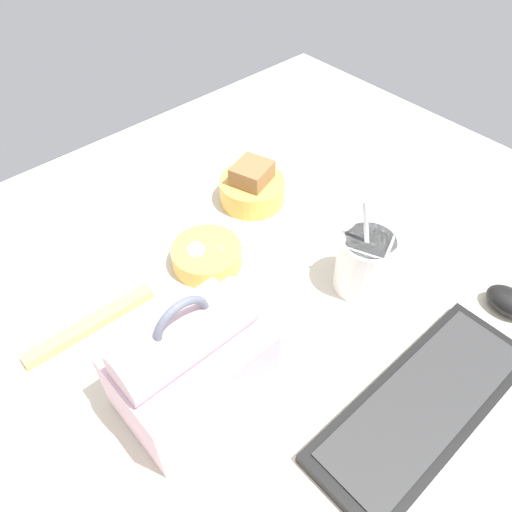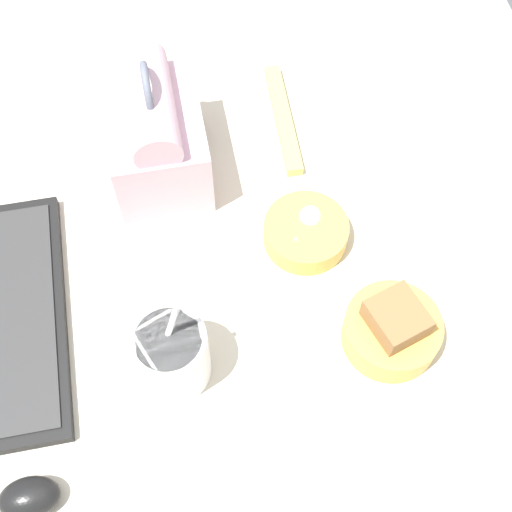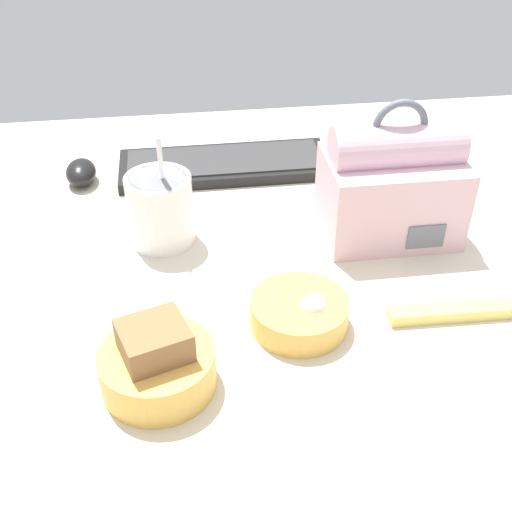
{
  "view_description": "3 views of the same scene",
  "coord_description": "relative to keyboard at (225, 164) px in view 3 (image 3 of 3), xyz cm",
  "views": [
    {
      "loc": [
        32.42,
        38.73,
        64.6
      ],
      "look_at": [
        -4.11,
        -1.86,
        7.0
      ],
      "focal_mm": 35.0,
      "sensor_mm": 36.0,
      "label": 1
    },
    {
      "loc": [
        -49.08,
        6.75,
        88.4
      ],
      "look_at": [
        -4.11,
        -1.86,
        7.0
      ],
      "focal_mm": 50.0,
      "sensor_mm": 36.0,
      "label": 2
    },
    {
      "loc": [
        -12.92,
        -66.23,
        54.24
      ],
      "look_at": [
        -4.11,
        -1.86,
        7.0
      ],
      "focal_mm": 45.0,
      "sensor_mm": 36.0,
      "label": 3
    }
  ],
  "objects": [
    {
      "name": "desk_surface",
      "position": [
        4.99,
        -30.48,
        -2.02
      ],
      "size": [
        140.0,
        110.0,
        2.0
      ],
      "color": "beige",
      "rests_on": "ground"
    },
    {
      "name": "keyboard",
      "position": [
        0.0,
        0.0,
        0.0
      ],
      "size": [
        35.3,
        12.83,
        2.1
      ],
      "color": "black",
      "rests_on": "desk_surface"
    },
    {
      "name": "lunch_bag",
      "position": [
        21.4,
        -21.98,
        6.61
      ],
      "size": [
        18.69,
        13.43,
        20.33
      ],
      "color": "beige",
      "rests_on": "desk_surface"
    },
    {
      "name": "soup_cup",
      "position": [
        -10.83,
        -19.7,
        4.29
      ],
      "size": [
        9.15,
        9.15,
        16.94
      ],
      "color": "white",
      "rests_on": "desk_surface"
    },
    {
      "name": "bento_bowl_sandwich",
      "position": [
        -11.79,
        -47.54,
        2.04
      ],
      "size": [
        12.44,
        12.44,
        8.19
      ],
      "color": "#EAB24C",
      "rests_on": "desk_surface"
    },
    {
      "name": "bento_bowl_snacks",
      "position": [
        4.72,
        -40.13,
        0.95
      ],
      "size": [
        11.78,
        11.78,
        5.03
      ],
      "color": "#EAB24C",
      "rests_on": "desk_surface"
    },
    {
      "name": "computer_mouse",
      "position": [
        -23.69,
        -1.21,
        0.86
      ],
      "size": [
        4.85,
        7.11,
        3.75
      ],
      "color": "black",
      "rests_on": "desk_surface"
    },
    {
      "name": "chopstick_case",
      "position": [
        26.37,
        -41.47,
        -0.22
      ],
      "size": [
        20.99,
        3.02,
        1.6
      ],
      "color": "#EFD666",
      "rests_on": "desk_surface"
    }
  ]
}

